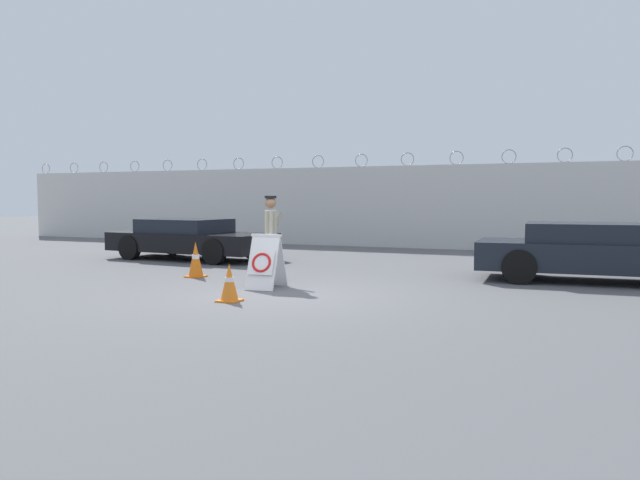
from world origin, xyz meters
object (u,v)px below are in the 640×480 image
traffic_cone_mid (196,259)px  parked_car_front_coupe (190,238)px  barricade_sign (266,261)px  security_guard (271,235)px  parked_car_far_side (593,252)px  traffic_cone_near (229,283)px

traffic_cone_mid → parked_car_front_coupe: size_ratio=0.16×
barricade_sign → parked_car_front_coupe: bearing=132.2°
security_guard → parked_car_far_side: security_guard is taller
traffic_cone_mid → security_guard: bearing=-6.8°
barricade_sign → parked_car_front_coupe: 6.24m
parked_car_far_side → barricade_sign: bearing=-151.7°
traffic_cone_mid → parked_car_far_side: (7.86, 2.59, 0.24)m
security_guard → traffic_cone_mid: size_ratio=2.27×
security_guard → traffic_cone_mid: 2.07m
parked_car_front_coupe → parked_car_far_side: size_ratio=1.02×
parked_car_front_coupe → parked_car_far_side: 10.34m
barricade_sign → traffic_cone_mid: bearing=151.7°
parked_car_front_coupe → barricade_sign: bearing=-37.9°
traffic_cone_near → parked_car_far_side: (5.48, 5.06, 0.31)m
traffic_cone_near → traffic_cone_mid: traffic_cone_mid is taller
parked_car_front_coupe → security_guard: bearing=-34.5°
security_guard → parked_car_front_coupe: (-4.43, 3.49, -0.39)m
traffic_cone_mid → parked_car_far_side: bearing=18.3°
barricade_sign → parked_car_front_coupe: parked_car_front_coupe is taller
security_guard → traffic_cone_near: 2.36m
parked_car_front_coupe → parked_car_far_side: (10.32, -0.66, 0.03)m
barricade_sign → security_guard: 0.84m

